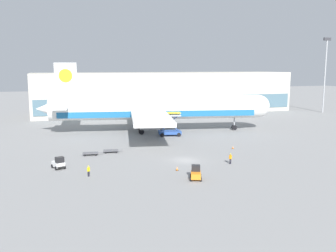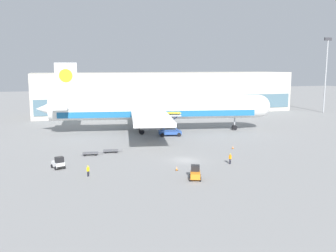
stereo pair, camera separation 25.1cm
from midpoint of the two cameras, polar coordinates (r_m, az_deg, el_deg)
name	(u,v)px [view 1 (the left image)]	position (r m, az deg, el deg)	size (l,w,h in m)	color
ground_plane	(185,160)	(65.33, 2.57, -5.26)	(400.00, 400.00, 0.00)	gray
terminal_building	(166,92)	(132.46, -0.44, 5.13)	(90.00, 18.20, 14.00)	#BCB7A8
light_mast	(325,70)	(142.16, 22.79, 7.85)	(2.80, 0.50, 25.87)	#9EA0A5
airplane_main	(154,108)	(92.69, -2.21, 2.69)	(57.57, 48.65, 17.00)	white
scissor_lift_loader	(170,127)	(87.86, 0.20, -0.14)	(5.67, 4.20, 5.47)	#284C99
baggage_tug_foreground	(59,163)	(62.49, -16.43, -5.47)	(2.29, 2.76, 2.00)	silver
baggage_tug_mid	(196,173)	(54.60, 4.13, -7.22)	(2.32, 2.77, 2.00)	orange
baggage_dolly_lead	(91,153)	(70.38, -11.82, -4.07)	(3.77, 1.87, 0.48)	#56565B
baggage_dolly_second	(111,151)	(71.82, -8.79, -3.72)	(3.77, 1.87, 0.48)	#56565B
ground_crew_near	(88,170)	(57.02, -12.15, -6.59)	(0.44, 0.41, 1.68)	black
ground_crew_far	(230,158)	(63.57, 9.38, -4.80)	(0.56, 0.29, 1.79)	black
traffic_cone_near	(233,147)	(75.37, 9.77, -3.21)	(0.40, 0.40, 0.59)	black
traffic_cone_far	(177,168)	(59.08, 1.27, -6.47)	(0.40, 0.40, 0.68)	black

